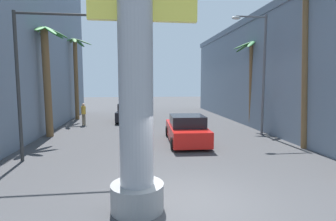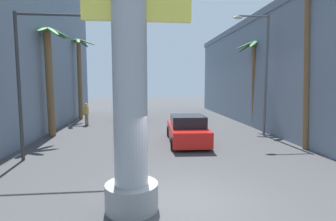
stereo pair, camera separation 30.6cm
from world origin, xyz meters
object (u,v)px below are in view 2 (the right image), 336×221
at_px(palm_tree_far_left, 79,70).
at_px(neon_sign_pole, 130,41).
at_px(palm_tree_mid_left, 49,71).
at_px(palm_tree_mid_right, 255,67).
at_px(palm_tree_near_right, 307,40).
at_px(pedestrian_far_left, 86,112).
at_px(car_far, 132,112).
at_px(street_lamp, 261,64).
at_px(traffic_light_mast, 58,57).
at_px(car_lead, 187,130).

bearing_deg(palm_tree_far_left, neon_sign_pole, -73.58).
relative_size(palm_tree_mid_left, palm_tree_mid_right, 1.04).
distance_m(neon_sign_pole, palm_tree_mid_left, 11.56).
relative_size(palm_tree_near_right, pedestrian_far_left, 5.01).
bearing_deg(palm_tree_mid_right, palm_tree_near_right, -91.94).
distance_m(palm_tree_far_left, pedestrian_far_left, 5.30).
distance_m(palm_tree_mid_left, pedestrian_far_left, 5.32).
relative_size(car_far, palm_tree_near_right, 0.56).
bearing_deg(street_lamp, car_far, 137.53).
height_order(street_lamp, palm_tree_mid_right, street_lamp).
bearing_deg(palm_tree_mid_right, pedestrian_far_left, 169.65).
relative_size(street_lamp, car_far, 1.54).
relative_size(traffic_light_mast, palm_tree_far_left, 0.85).
bearing_deg(pedestrian_far_left, traffic_light_mast, -84.77).
relative_size(car_lead, palm_tree_far_left, 0.67).
relative_size(neon_sign_pole, traffic_light_mast, 1.61).
distance_m(street_lamp, palm_tree_mid_left, 13.12).
relative_size(neon_sign_pole, palm_tree_near_right, 1.15).
xyz_separation_m(street_lamp, car_lead, (-4.89, -1.43, -3.78)).
bearing_deg(pedestrian_far_left, palm_tree_near_right, -34.62).
xyz_separation_m(traffic_light_mast, pedestrian_far_left, (-0.87, 9.47, -3.38)).
bearing_deg(traffic_light_mast, palm_tree_far_left, 99.25).
bearing_deg(car_far, palm_tree_mid_left, -127.30).
distance_m(palm_tree_near_right, palm_tree_mid_right, 6.39).
xyz_separation_m(palm_tree_far_left, pedestrian_far_left, (1.29, -3.78, -3.48)).
relative_size(traffic_light_mast, car_lead, 1.27).
bearing_deg(car_lead, car_far, 110.46).
bearing_deg(traffic_light_mast, pedestrian_far_left, 95.23).
bearing_deg(traffic_light_mast, palm_tree_mid_left, 112.24).
bearing_deg(pedestrian_far_left, palm_tree_mid_left, -107.43).
distance_m(car_far, palm_tree_mid_right, 10.88).
xyz_separation_m(palm_tree_mid_left, palm_tree_near_right, (13.80, -4.47, 1.39)).
bearing_deg(neon_sign_pole, car_far, 91.85).
distance_m(palm_tree_mid_right, pedestrian_far_left, 13.36).
bearing_deg(palm_tree_near_right, traffic_light_mast, -175.83).
distance_m(neon_sign_pole, traffic_light_mast, 5.87).
bearing_deg(palm_tree_mid_right, palm_tree_mid_left, -172.53).
height_order(neon_sign_pole, pedestrian_far_left, neon_sign_pole).
xyz_separation_m(traffic_light_mast, palm_tree_mid_left, (-2.17, 5.31, -0.33)).
bearing_deg(neon_sign_pole, street_lamp, 49.63).
relative_size(palm_tree_mid_right, pedestrian_far_left, 3.72).
bearing_deg(neon_sign_pole, palm_tree_mid_left, 117.69).
bearing_deg(neon_sign_pole, palm_tree_mid_right, 54.40).
bearing_deg(car_lead, traffic_light_mast, -155.74).
distance_m(car_lead, palm_tree_mid_left, 9.22).
bearing_deg(traffic_light_mast, neon_sign_pole, -56.97).
bearing_deg(traffic_light_mast, palm_tree_mid_right, 31.14).
bearing_deg(palm_tree_far_left, palm_tree_near_right, -41.99).
distance_m(palm_tree_mid_left, palm_tree_mid_right, 14.14).
bearing_deg(palm_tree_mid_left, neon_sign_pole, -62.31).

